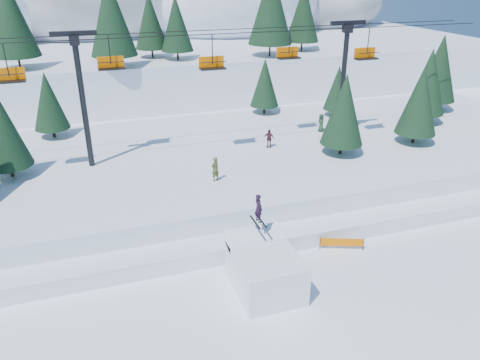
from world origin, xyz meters
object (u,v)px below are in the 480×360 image
object	(u,v)px
jump_kicker	(265,269)
chairlift	(207,71)
banner_far	(365,226)
banner_near	(342,242)

from	to	relation	value
jump_kicker	chairlift	bearing A→B (deg)	86.47
jump_kicker	banner_far	xyz separation A→B (m)	(8.86, 3.57, -0.75)
chairlift	banner_near	size ratio (longest dim) A/B	17.22
chairlift	banner_far	world-z (taller)	chairlift
banner_near	jump_kicker	bearing A→B (deg)	-160.75
chairlift	banner_far	bearing A→B (deg)	-57.46
jump_kicker	banner_near	bearing A→B (deg)	19.25
jump_kicker	chairlift	xyz separation A→B (m)	(0.98, 15.91, 8.03)
chairlift	banner_near	world-z (taller)	chairlift
jump_kicker	banner_far	distance (m)	9.58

